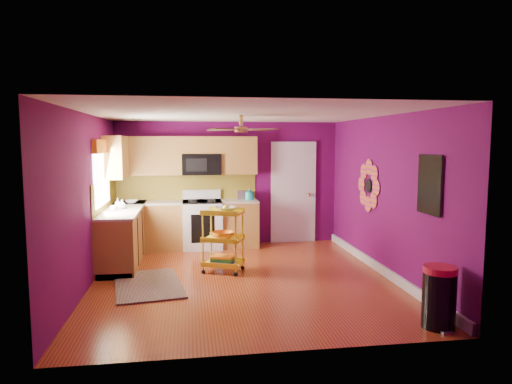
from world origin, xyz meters
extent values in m
plane|color=maroon|center=(0.00, 0.00, 0.00)|extent=(5.00, 5.00, 0.00)
cube|color=#5F0A51|center=(0.00, 2.50, 1.25)|extent=(4.50, 0.04, 2.50)
cube|color=#5F0A51|center=(0.00, -2.50, 1.25)|extent=(4.50, 0.04, 2.50)
cube|color=#5F0A51|center=(-2.25, 0.00, 1.25)|extent=(0.04, 5.00, 2.50)
cube|color=#5F0A51|center=(2.25, 0.00, 1.25)|extent=(0.04, 5.00, 2.50)
cube|color=silver|center=(0.00, 0.00, 2.50)|extent=(4.50, 5.00, 0.04)
cube|color=white|center=(2.22, 0.00, 0.07)|extent=(0.05, 4.90, 0.14)
cube|color=olive|center=(-1.95, 1.35, 0.45)|extent=(0.60, 2.30, 0.90)
cube|color=olive|center=(-0.85, 2.20, 0.45)|extent=(2.80, 0.60, 0.90)
cube|color=beige|center=(-1.95, 1.35, 0.92)|extent=(0.63, 2.30, 0.04)
cube|color=beige|center=(-0.85, 2.20, 0.92)|extent=(2.80, 0.63, 0.04)
cube|color=black|center=(-1.95, 1.35, 0.05)|extent=(0.54, 2.30, 0.10)
cube|color=black|center=(-0.85, 2.20, 0.05)|extent=(2.80, 0.54, 0.10)
cube|color=white|center=(-0.55, 2.17, 0.46)|extent=(0.76, 0.66, 0.92)
cube|color=black|center=(-0.55, 2.17, 0.93)|extent=(0.76, 0.62, 0.03)
cube|color=white|center=(-0.55, 2.45, 1.04)|extent=(0.76, 0.06, 0.18)
cube|color=black|center=(-0.55, 1.84, 0.45)|extent=(0.45, 0.02, 0.55)
cube|color=olive|center=(-1.59, 2.33, 1.83)|extent=(1.32, 0.33, 0.75)
cube|color=olive|center=(0.19, 2.33, 1.83)|extent=(0.72, 0.33, 0.75)
cube|color=olive|center=(-0.55, 2.33, 2.03)|extent=(0.76, 0.33, 0.34)
cube|color=olive|center=(-2.08, 1.85, 1.83)|extent=(0.33, 1.30, 0.75)
cube|color=black|center=(-0.55, 2.30, 1.65)|extent=(0.76, 0.38, 0.40)
cube|color=olive|center=(-0.85, 2.49, 1.20)|extent=(2.80, 0.01, 0.51)
cube|color=olive|center=(-2.24, 1.35, 1.20)|extent=(0.01, 2.30, 0.51)
cube|color=white|center=(-2.23, 1.05, 1.55)|extent=(0.03, 1.20, 1.00)
cube|color=orange|center=(-2.20, 1.05, 2.02)|extent=(0.08, 1.35, 0.22)
cube|color=white|center=(1.35, 2.48, 1.02)|extent=(0.85, 0.04, 2.05)
cube|color=white|center=(1.35, 2.46, 1.02)|extent=(0.95, 0.02, 2.15)
sphere|color=#BF8C3F|center=(1.67, 2.42, 1.00)|extent=(0.07, 0.07, 0.07)
cylinder|color=black|center=(2.23, 0.60, 1.35)|extent=(0.01, 0.24, 0.24)
cube|color=teal|center=(2.23, -1.40, 1.55)|extent=(0.03, 0.52, 0.72)
cube|color=black|center=(2.21, -1.40, 1.55)|extent=(0.01, 0.56, 0.76)
cylinder|color=#BF8C3F|center=(0.00, 0.20, 2.42)|extent=(0.06, 0.06, 0.16)
cylinder|color=#BF8C3F|center=(0.00, 0.20, 2.28)|extent=(0.20, 0.20, 0.08)
cube|color=#4C2D19|center=(0.27, 0.47, 2.28)|extent=(0.47, 0.47, 0.01)
cube|color=#4C2D19|center=(-0.27, 0.47, 2.28)|extent=(0.47, 0.47, 0.01)
cube|color=#4C2D19|center=(-0.27, -0.07, 2.28)|extent=(0.47, 0.47, 0.01)
cube|color=#4C2D19|center=(0.27, -0.07, 2.28)|extent=(0.47, 0.47, 0.01)
cube|color=black|center=(-1.41, -0.12, 0.01)|extent=(1.16, 1.64, 0.02)
cylinder|color=yellow|center=(-0.60, 0.37, 0.52)|extent=(0.03, 0.03, 0.94)
cylinder|color=yellow|center=(-0.10, 0.15, 0.52)|extent=(0.03, 0.03, 0.94)
cylinder|color=yellow|center=(-0.45, 0.71, 0.52)|extent=(0.03, 0.03, 0.94)
cylinder|color=yellow|center=(0.05, 0.50, 0.52)|extent=(0.03, 0.03, 0.94)
sphere|color=black|center=(-0.60, 0.37, 0.03)|extent=(0.07, 0.07, 0.07)
sphere|color=black|center=(-0.10, 0.15, 0.03)|extent=(0.07, 0.07, 0.07)
sphere|color=black|center=(-0.45, 0.71, 0.03)|extent=(0.07, 0.07, 0.07)
sphere|color=black|center=(0.05, 0.50, 0.03)|extent=(0.07, 0.07, 0.07)
cube|color=yellow|center=(-0.27, 0.43, 0.96)|extent=(0.74, 0.65, 0.03)
cube|color=yellow|center=(-0.27, 0.43, 0.53)|extent=(0.74, 0.65, 0.03)
cube|color=yellow|center=(-0.27, 0.43, 0.13)|extent=(0.74, 0.65, 0.03)
imported|color=beige|center=(-0.22, 0.41, 1.02)|extent=(0.44, 0.44, 0.08)
sphere|color=yellow|center=(-0.22, 0.41, 1.05)|extent=(0.11, 0.11, 0.11)
imported|color=orange|center=(-0.27, 0.43, 0.60)|extent=(0.45, 0.45, 0.11)
cube|color=navy|center=(-0.27, 0.43, 0.17)|extent=(0.43, 0.38, 0.04)
cube|color=#267233|center=(-0.27, 0.43, 0.21)|extent=(0.43, 0.38, 0.04)
cube|color=orange|center=(-0.27, 0.43, 0.25)|extent=(0.43, 0.38, 0.03)
cylinder|color=black|center=(1.97, -2.16, 0.32)|extent=(0.40, 0.40, 0.63)
cylinder|color=red|center=(1.97, -2.16, 0.67)|extent=(0.37, 0.37, 0.07)
cube|color=beige|center=(1.97, -2.34, 0.02)|extent=(0.13, 0.07, 0.03)
cylinder|color=#15A495|center=(0.40, 2.24, 1.02)|extent=(0.18, 0.18, 0.16)
sphere|color=#15A495|center=(0.40, 2.24, 1.12)|extent=(0.06, 0.06, 0.06)
cube|color=beige|center=(0.26, 2.30, 1.03)|extent=(0.22, 0.15, 0.18)
imported|color=#EA3F72|center=(-2.02, 1.31, 1.03)|extent=(0.08, 0.08, 0.18)
imported|color=white|center=(-1.95, 1.32, 1.02)|extent=(0.13, 0.13, 0.16)
imported|color=white|center=(-1.88, 2.03, 0.97)|extent=(0.24, 0.24, 0.06)
imported|color=white|center=(-2.06, 1.06, 0.99)|extent=(0.12, 0.12, 0.09)
camera|label=1|loc=(-0.80, -6.77, 2.08)|focal=32.00mm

